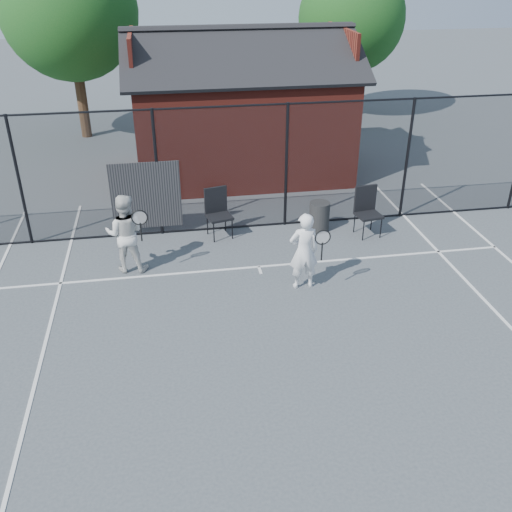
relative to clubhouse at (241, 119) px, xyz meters
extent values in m
plane|color=#454A4F|center=(-0.50, -9.00, -1.61)|extent=(80.00, 80.00, 0.00)
cube|color=white|center=(-0.50, -6.00, -1.60)|extent=(11.00, 0.06, 0.01)
cube|color=white|center=(-4.61, -11.00, -1.60)|extent=(0.06, 18.00, 0.01)
cube|color=white|center=(-0.50, -6.15, -1.60)|extent=(0.06, 0.30, 0.01)
cylinder|color=black|center=(-5.50, -4.00, -0.11)|extent=(0.07, 0.07, 3.00)
cylinder|color=black|center=(-2.50, -4.00, -0.11)|extent=(0.07, 0.07, 3.00)
cylinder|color=black|center=(0.50, -4.00, -0.11)|extent=(0.07, 0.07, 3.00)
cylinder|color=black|center=(3.50, -4.00, -0.11)|extent=(0.07, 0.07, 3.00)
cylinder|color=black|center=(-0.50, -4.00, 1.36)|extent=(22.00, 0.04, 0.04)
cylinder|color=black|center=(-0.50, -4.00, -1.58)|extent=(22.00, 0.04, 0.04)
cube|color=black|center=(-0.50, -4.00, -0.11)|extent=(22.00, 3.00, 0.01)
cube|color=black|center=(-2.80, -4.02, -0.61)|extent=(1.60, 0.04, 1.60)
cube|color=maroon|center=(0.00, 0.00, -0.11)|extent=(6.00, 4.00, 3.00)
cube|color=black|center=(0.00, -1.00, 1.92)|extent=(6.50, 2.36, 1.32)
cube|color=black|center=(0.00, 1.00, 1.92)|extent=(6.50, 2.36, 1.32)
cube|color=maroon|center=(-2.95, 0.00, 1.92)|extent=(0.10, 2.80, 1.06)
cube|color=maroon|center=(2.95, 0.00, 1.92)|extent=(0.10, 2.80, 1.06)
cylinder|color=#372316|center=(-5.00, 4.50, -0.35)|extent=(0.36, 0.36, 2.52)
sphere|color=#164F19|center=(-5.00, 4.50, 2.59)|extent=(4.48, 4.48, 4.48)
cylinder|color=#372316|center=(5.00, 5.50, -0.49)|extent=(0.36, 0.36, 2.23)
sphere|color=#164F19|center=(5.00, 5.50, 2.11)|extent=(3.97, 3.97, 3.97)
imported|color=white|center=(0.23, -6.93, -0.80)|extent=(0.59, 0.40, 1.61)
torus|color=black|center=(0.50, -7.25, -0.36)|extent=(0.32, 0.03, 0.32)
cylinder|color=black|center=(0.50, -7.25, -0.66)|extent=(0.03, 0.03, 0.39)
imported|color=silver|center=(-3.23, -5.63, -0.76)|extent=(0.91, 0.76, 1.69)
torus|color=black|center=(-2.90, -5.97, -0.27)|extent=(0.33, 0.03, 0.33)
cylinder|color=black|center=(-2.90, -5.97, -0.59)|extent=(0.03, 0.03, 0.41)
cube|color=black|center=(-1.16, -4.40, -1.04)|extent=(0.67, 0.68, 1.14)
cube|color=black|center=(2.30, -4.90, -1.03)|extent=(0.63, 0.65, 1.15)
cylinder|color=black|center=(1.25, -4.43, -1.25)|extent=(0.51, 0.51, 0.71)
camera|label=1|loc=(-2.33, -16.47, 4.44)|focal=40.00mm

